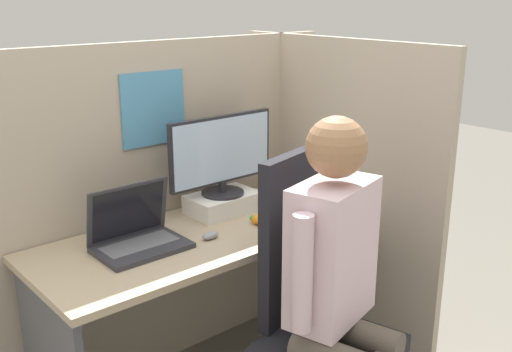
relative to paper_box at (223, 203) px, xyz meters
The scene contains 12 objects.
cubicle_panel_back 0.29m from the paper_box, 137.65° to the left, with size 1.94×0.05×1.53m.
cubicle_panel_right 0.57m from the paper_box, 20.62° to the right, with size 0.04×1.24×1.53m.
desk 0.35m from the paper_box, 147.06° to the right, with size 1.44×0.62×0.76m.
paper_box is the anchor object (origin of this frame).
monitor 0.23m from the paper_box, 90.00° to the left, with size 0.54×0.19×0.36m.
laptop 0.51m from the paper_box, 168.40° to the right, with size 0.35×0.24×0.25m.
mouse 0.32m from the paper_box, 137.00° to the right, with size 0.07×0.04×0.03m.
stapler 0.47m from the paper_box, 27.49° to the right, with size 0.05×0.13×0.05m.
carrot_toy 0.27m from the paper_box, 86.86° to the right, with size 0.04×0.15×0.04m.
office_chair 0.69m from the paper_box, 96.58° to the right, with size 0.56×0.61×1.15m.
person 0.82m from the paper_box, 98.21° to the right, with size 0.47×0.48×1.33m.
coffee_mug 0.36m from the paper_box, ahead, with size 0.09×0.09×0.11m.
Camera 1 is at (-1.35, -1.60, 1.72)m, focal length 42.00 mm.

